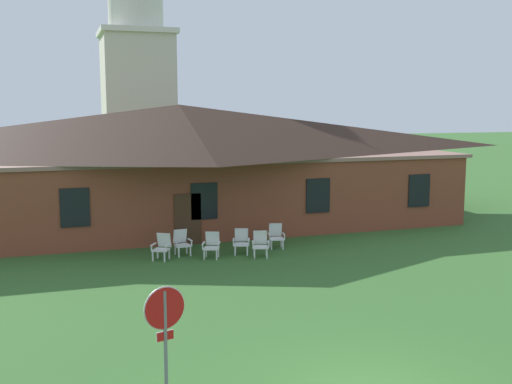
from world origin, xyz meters
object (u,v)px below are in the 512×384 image
object	(u,v)px
lawn_chair_right_end	(260,243)
lawn_chair_by_porch	(162,246)
lawn_chair_near_door	(182,242)
lawn_chair_middle	(241,241)
stop_sign	(165,325)
lawn_chair_far_side	(276,235)
lawn_chair_left_end	(212,244)

from	to	relation	value
lawn_chair_right_end	lawn_chair_by_porch	bearing A→B (deg)	168.83
lawn_chair_near_door	lawn_chair_middle	xyz separation A→B (m)	(2.20, -0.53, 0.00)
lawn_chair_by_porch	lawn_chair_right_end	world-z (taller)	same
lawn_chair_by_porch	lawn_chair_middle	world-z (taller)	same
stop_sign	lawn_chair_far_side	distance (m)	13.46
lawn_chair_left_end	lawn_chair_right_end	xyz separation A→B (m)	(1.77, -0.39, 0.00)
lawn_chair_left_end	stop_sign	bearing A→B (deg)	-108.17
lawn_chair_left_end	lawn_chair_far_side	size ratio (longest dim) A/B	1.00
lawn_chair_near_door	lawn_chair_far_side	size ratio (longest dim) A/B	1.00
lawn_chair_near_door	lawn_chair_middle	distance (m)	2.27
lawn_chair_middle	lawn_chair_right_end	world-z (taller)	same
stop_sign	lawn_chair_near_door	world-z (taller)	stop_sign
stop_sign	lawn_chair_by_porch	bearing A→B (deg)	80.90
lawn_chair_middle	lawn_chair_right_end	distance (m)	0.85
lawn_chair_right_end	lawn_chair_far_side	distance (m)	1.57
stop_sign	lawn_chair_by_porch	size ratio (longest dim) A/B	2.51
lawn_chair_by_porch	lawn_chair_middle	distance (m)	3.02
lawn_chair_middle	lawn_chair_far_side	size ratio (longest dim) A/B	1.00
stop_sign	lawn_chair_middle	xyz separation A→B (m)	(4.83, 11.24, -1.19)
lawn_chair_right_end	lawn_chair_near_door	bearing A→B (deg)	156.86
lawn_chair_right_end	lawn_chair_left_end	bearing A→B (deg)	167.52
lawn_chair_by_porch	lawn_chair_near_door	size ratio (longest dim) A/B	1.00
stop_sign	lawn_chair_far_side	bearing A→B (deg)	61.36
lawn_chair_left_end	lawn_chair_middle	distance (m)	1.25
stop_sign	lawn_chair_middle	world-z (taller)	stop_sign
lawn_chair_near_door	lawn_chair_right_end	world-z (taller)	same
lawn_chair_by_porch	lawn_chair_near_door	distance (m)	0.94
lawn_chair_far_side	lawn_chair_right_end	bearing A→B (deg)	-131.94
lawn_chair_by_porch	lawn_chair_far_side	xyz separation A→B (m)	(4.62, 0.46, 0.00)
lawn_chair_by_porch	lawn_chair_right_end	xyz separation A→B (m)	(3.57, -0.70, 0.00)
lawn_chair_near_door	stop_sign	bearing A→B (deg)	-102.57
lawn_chair_by_porch	lawn_chair_left_end	size ratio (longest dim) A/B	1.00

